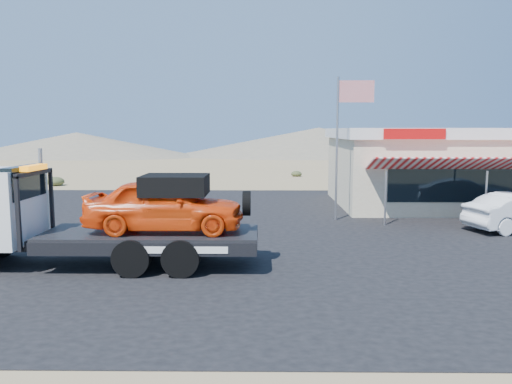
% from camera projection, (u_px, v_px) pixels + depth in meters
% --- Properties ---
extents(ground, '(120.00, 120.00, 0.00)m').
position_uv_depth(ground, '(216.00, 244.00, 16.89)').
color(ground, '#978255').
rests_on(ground, ground).
extents(asphalt_lot, '(32.00, 24.00, 0.02)m').
position_uv_depth(asphalt_lot, '(273.00, 227.00, 19.84)').
color(asphalt_lot, black).
rests_on(asphalt_lot, ground).
extents(tow_truck, '(8.53, 2.53, 2.85)m').
position_uv_depth(tow_truck, '(95.00, 213.00, 13.95)').
color(tow_truck, black).
rests_on(tow_truck, asphalt_lot).
extents(jerky_store, '(10.40, 9.97, 3.90)m').
position_uv_depth(jerky_store, '(437.00, 166.00, 25.43)').
color(jerky_store, beige).
rests_on(jerky_store, asphalt_lot).
extents(flagpole, '(1.55, 0.10, 6.00)m').
position_uv_depth(flagpole, '(343.00, 132.00, 20.83)').
color(flagpole, '#99999E').
rests_on(flagpole, asphalt_lot).
extents(distant_hills, '(126.00, 48.00, 4.20)m').
position_uv_depth(distant_hills, '(183.00, 144.00, 71.48)').
color(distant_hills, '#726B59').
rests_on(distant_hills, ground).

